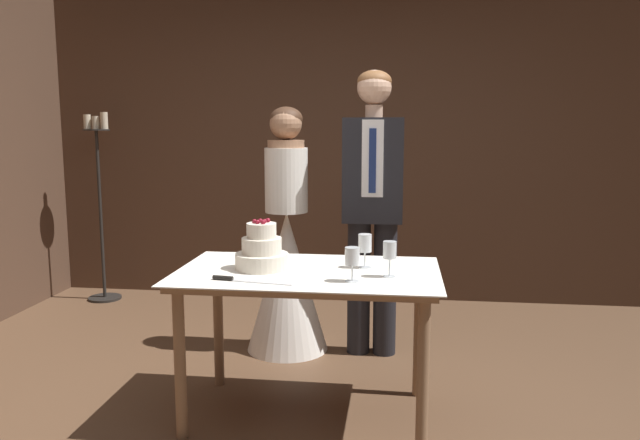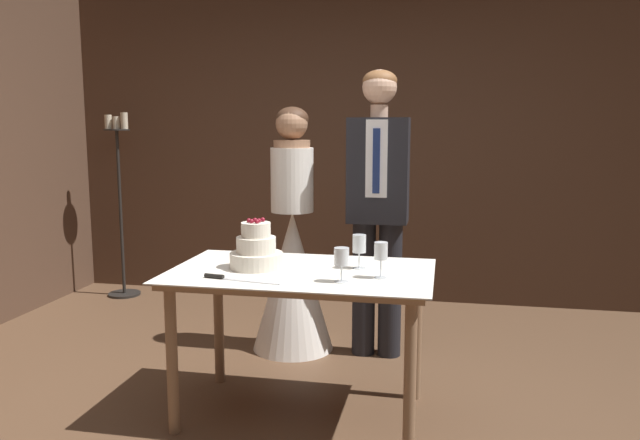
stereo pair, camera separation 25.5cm
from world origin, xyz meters
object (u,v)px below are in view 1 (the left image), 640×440
(groom, at_px, (373,198))
(candle_stand, at_px, (100,207))
(tiered_cake, at_px, (262,251))
(wine_glass_far, at_px, (352,258))
(cake_knife, at_px, (236,280))
(wine_glass_middle, at_px, (365,244))
(wine_glass_near, at_px, (390,251))
(cake_table, at_px, (308,288))
(bride, at_px, (287,263))

(groom, relative_size, candle_stand, 1.14)
(tiered_cake, distance_m, wine_glass_far, 0.52)
(cake_knife, relative_size, wine_glass_middle, 2.25)
(wine_glass_near, xyz_separation_m, wine_glass_middle, (-0.13, 0.18, -0.00))
(wine_glass_far, bearing_deg, cake_table, 140.43)
(wine_glass_middle, distance_m, bride, 1.06)
(tiered_cake, relative_size, wine_glass_far, 1.66)
(cake_table, bearing_deg, tiered_cake, 178.03)
(wine_glass_middle, bearing_deg, bride, 123.41)
(tiered_cake, height_order, wine_glass_middle, tiered_cake)
(cake_knife, xyz_separation_m, candle_stand, (-1.78, 2.21, 0.03))
(cake_table, height_order, wine_glass_far, wine_glass_far)
(wine_glass_far, height_order, groom, groom)
(groom, bearing_deg, wine_glass_middle, -90.16)
(wine_glass_far, bearing_deg, cake_knife, -173.54)
(wine_glass_far, xyz_separation_m, candle_stand, (-2.32, 2.15, -0.07))
(wine_glass_near, relative_size, candle_stand, 0.11)
(tiered_cake, height_order, bride, bride)
(tiered_cake, bearing_deg, wine_glass_near, -8.00)
(wine_glass_middle, xyz_separation_m, wine_glass_far, (-0.04, -0.29, -0.01))
(cake_knife, height_order, candle_stand, candle_stand)
(cake_table, bearing_deg, wine_glass_middle, 19.43)
(wine_glass_near, relative_size, groom, 0.10)
(tiered_cake, xyz_separation_m, wine_glass_middle, (0.52, 0.09, 0.03))
(cake_table, relative_size, bride, 0.82)
(cake_knife, height_order, bride, bride)
(cake_table, relative_size, wine_glass_far, 8.09)
(cake_table, distance_m, cake_knife, 0.41)
(wine_glass_near, bearing_deg, candle_stand, 140.67)
(wine_glass_middle, bearing_deg, cake_knife, -148.55)
(cake_table, relative_size, cake_knife, 3.34)
(cake_knife, xyz_separation_m, wine_glass_far, (0.54, 0.06, 0.10))
(cake_knife, distance_m, wine_glass_far, 0.55)
(wine_glass_middle, relative_size, groom, 0.10)
(cake_knife, bearing_deg, bride, 97.92)
(groom, distance_m, candle_stand, 2.58)
(candle_stand, bearing_deg, tiered_cake, -46.63)
(bride, bearing_deg, wine_glass_middle, -56.59)
(candle_stand, bearing_deg, cake_knife, -51.24)
(bride, relative_size, groom, 0.88)
(tiered_cake, bearing_deg, wine_glass_far, -23.21)
(groom, bearing_deg, cake_table, -106.54)
(wine_glass_near, height_order, bride, bride)
(cake_table, distance_m, wine_glass_near, 0.47)
(wine_glass_far, bearing_deg, groom, 87.77)
(cake_knife, xyz_separation_m, groom, (0.58, 1.21, 0.25))
(bride, bearing_deg, wine_glass_near, -56.23)
(wine_glass_middle, bearing_deg, cake_table, -160.57)
(bride, bearing_deg, cake_table, -73.47)
(cake_table, height_order, bride, bride)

